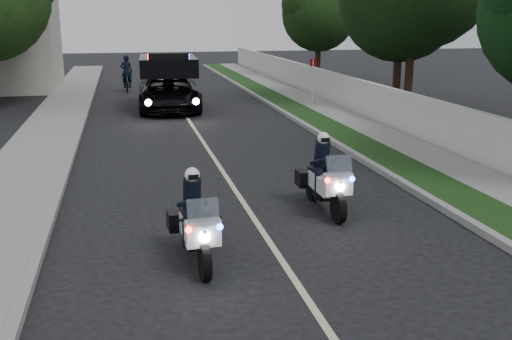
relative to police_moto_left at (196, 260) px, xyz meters
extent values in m
plane|color=black|center=(1.44, 0.54, 0.00)|extent=(120.00, 120.00, 0.00)
cube|color=gray|center=(5.54, 10.54, 0.07)|extent=(0.20, 60.00, 0.15)
cube|color=#193814|center=(6.24, 10.54, 0.08)|extent=(1.20, 60.00, 0.16)
cube|color=gray|center=(7.54, 10.54, 0.08)|extent=(1.40, 60.00, 0.16)
cube|color=beige|center=(8.54, 10.54, 0.75)|extent=(0.22, 60.00, 1.50)
cube|color=gray|center=(-2.66, 10.54, 0.07)|extent=(0.20, 60.00, 0.15)
cube|color=gray|center=(-3.76, 10.54, 0.08)|extent=(2.00, 60.00, 0.16)
cube|color=#BFB78C|center=(1.44, 10.54, 0.00)|extent=(0.12, 50.00, 0.01)
imported|color=black|center=(0.90, 17.12, 0.00)|extent=(2.83, 5.72, 2.73)
imported|color=black|center=(-0.83, 24.32, 0.00)|extent=(0.59, 1.63, 0.85)
imported|color=black|center=(-0.83, 24.32, 0.00)|extent=(0.65, 0.45, 1.77)
camera|label=1|loc=(-1.06, -9.65, 4.09)|focal=42.42mm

